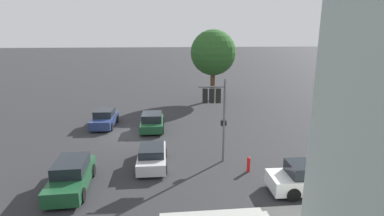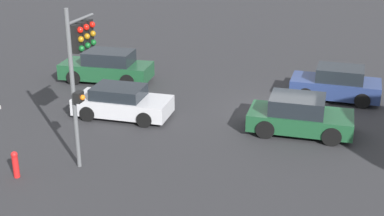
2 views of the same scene
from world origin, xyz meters
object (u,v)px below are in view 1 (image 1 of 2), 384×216
Objects in this scene: crossing_car_1 at (71,176)px; parked_car_0 at (314,178)px; traffic_signal at (215,103)px; crossing_car_3 at (104,119)px; fire_hydrant at (249,164)px; crossing_car_0 at (152,156)px; street_tree at (213,53)px; crossing_car_2 at (152,122)px.

parked_car_0 reaches higher than crossing_car_1.
crossing_car_3 is (-8.28, -8.39, -3.15)m from traffic_signal.
traffic_signal is 12.21m from crossing_car_3.
traffic_signal is 4.18m from fire_hydrant.
parked_car_0 reaches higher than fire_hydrant.
crossing_car_0 is 9.65m from crossing_car_3.
street_tree is 9.23× the size of fire_hydrant.
street_tree is 2.13× the size of crossing_car_2.
crossing_car_1 is at bearing 111.61° from traffic_signal.
crossing_car_2 is at bearing 34.26° from traffic_signal.
crossing_car_0 is 5.94m from fire_hydrant.
street_tree is 1.58× the size of traffic_signal.
fire_hydrant is at bearing 48.48° from crossing_car_3.
crossing_car_1 is at bearing -84.24° from fire_hydrant.
crossing_car_2 reaches higher than fire_hydrant.
crossing_car_1 is at bearing 158.52° from crossing_car_2.
fire_hydrant is at bearing 137.22° from parked_car_0.
crossing_car_3 is at bearing 136.60° from parked_car_0.
traffic_signal is at bearing -147.92° from crossing_car_2.
crossing_car_1 is 11.01m from crossing_car_3.
traffic_signal is 1.35× the size of crossing_car_2.
parked_car_0 reaches higher than crossing_car_0.
traffic_signal is 1.12× the size of parked_car_0.
crossing_car_0 is 1.00× the size of crossing_car_2.
fire_hydrant is at bearing -144.47° from crossing_car_2.
crossing_car_0 is at bearing 155.58° from parked_car_0.
street_tree is at bearing -32.35° from crossing_car_2.
street_tree is 15.49m from crossing_car_3.
crossing_car_1 is at bearing 120.61° from crossing_car_0.
crossing_car_3 is 4.34× the size of fire_hydrant.
crossing_car_0 is 7.23m from crossing_car_2.
traffic_signal is 6.96m from parked_car_0.
street_tree is 20.10m from fire_hydrant.
street_tree is 19.88m from crossing_car_0.
traffic_signal reaches higher than crossing_car_1.
street_tree is 2.14× the size of crossing_car_0.
crossing_car_1 reaches higher than crossing_car_3.
crossing_car_3 is at bearing 48.56° from traffic_signal.
traffic_signal is 8.68m from crossing_car_2.
crossing_car_1 is at bearing 4.19° from crossing_car_3.
traffic_signal is at bearing 48.40° from crossing_car_3.
fire_hydrant is at bearing -130.92° from traffic_signal.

